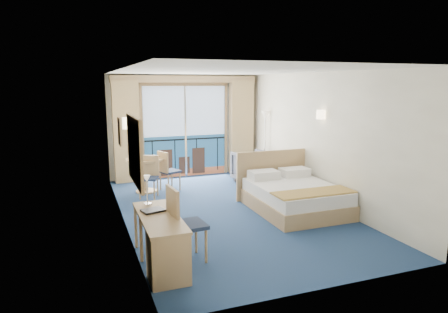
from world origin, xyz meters
TOP-DOWN VIEW (x-y plane):
  - floor at (0.00, 0.00)m, footprint 6.50×6.50m
  - room_walls at (0.00, 0.00)m, footprint 4.04×6.54m
  - balcony_door at (-0.01, 3.22)m, footprint 2.36×0.03m
  - curtain_left at (-1.55, 3.07)m, footprint 0.65×0.22m
  - curtain_right at (1.55, 3.07)m, footprint 0.65×0.22m
  - pelmet at (0.00, 3.10)m, footprint 3.80×0.25m
  - mirror at (-1.97, -1.50)m, footprint 0.05×1.25m
  - wall_print at (-1.97, 0.45)m, footprint 0.04×0.42m
  - sconce_left at (-1.94, -0.60)m, footprint 0.18×0.18m
  - sconce_right at (1.94, -0.15)m, footprint 0.18×0.18m
  - bed at (1.22, -0.40)m, footprint 1.67×1.99m
  - nightstand at (1.75, 0.72)m, footprint 0.47×0.45m
  - phone at (1.75, 0.70)m, footprint 0.21×0.18m
  - armchair at (1.40, 1.92)m, footprint 1.03×1.05m
  - floor_lamp at (1.88, 2.25)m, footprint 0.25×0.25m
  - desk at (-1.73, -2.29)m, footprint 0.52×1.50m
  - desk_chair at (-1.42, -1.90)m, footprint 0.52×0.51m
  - folder at (-1.78, -1.67)m, footprint 0.35×0.29m
  - desk_lamp at (-1.80, -1.38)m, footprint 0.12×0.12m
  - round_table at (-1.29, 1.96)m, footprint 0.87×0.87m
  - table_chair_a at (-0.81, 1.89)m, footprint 0.53×0.53m
  - table_chair_b at (-1.28, 1.53)m, footprint 0.52×0.52m

SIDE VIEW (x-z plane):
  - floor at x=0.00m, z-range 0.00..0.00m
  - bed at x=1.22m, z-range -0.23..0.82m
  - nightstand at x=1.75m, z-range 0.00..0.61m
  - desk at x=-1.73m, z-range 0.04..0.74m
  - armchair at x=1.40m, z-range 0.00..0.80m
  - table_chair_b at x=-1.28m, z-range 0.06..0.97m
  - table_chair_a at x=-0.81m, z-range 0.06..0.99m
  - round_table at x=-1.29m, z-range 0.20..0.99m
  - desk_chair at x=-1.42m, z-range 0.07..1.15m
  - phone at x=1.75m, z-range 0.61..0.69m
  - folder at x=-1.78m, z-range 0.70..0.73m
  - desk_lamp at x=-1.80m, z-range 0.81..1.25m
  - balcony_door at x=-0.01m, z-range -0.12..2.40m
  - curtain_left at x=-1.55m, z-range 0.00..2.55m
  - curtain_right at x=1.55m, z-range 0.00..2.55m
  - floor_lamp at x=1.88m, z-range 0.46..2.23m
  - mirror at x=-1.97m, z-range 1.08..2.03m
  - wall_print at x=-1.97m, z-range 1.34..1.86m
  - room_walls at x=0.00m, z-range 0.42..3.14m
  - sconce_left at x=-1.94m, z-range 1.76..1.94m
  - sconce_right at x=1.94m, z-range 1.76..1.94m
  - pelmet at x=0.00m, z-range 2.49..2.67m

